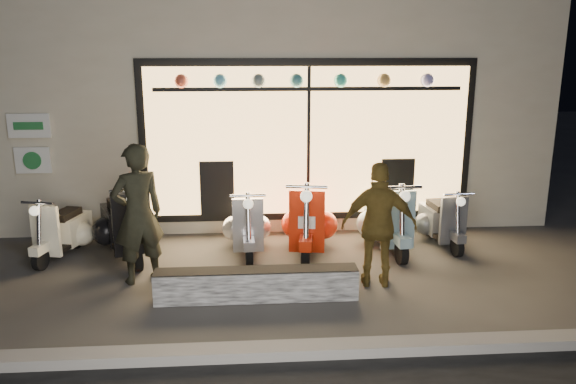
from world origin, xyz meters
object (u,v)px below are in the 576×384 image
at_px(graffiti_barrier, 257,284).
at_px(scooter_red, 309,220).
at_px(scooter_silver, 247,224).
at_px(man, 138,214).
at_px(woman, 379,225).

bearing_deg(graffiti_barrier, scooter_red, 64.90).
relative_size(scooter_silver, man, 0.75).
distance_m(graffiti_barrier, man, 1.82).
bearing_deg(scooter_silver, graffiti_barrier, -88.55).
bearing_deg(scooter_silver, man, -142.66).
xyz_separation_m(graffiti_barrier, woman, (1.58, 0.34, 0.62)).
relative_size(man, woman, 1.13).
height_order(man, woman, man).
height_order(graffiti_barrier, scooter_red, scooter_red).
height_order(graffiti_barrier, woman, woman).
distance_m(man, woman, 3.13).
bearing_deg(scooter_red, graffiti_barrier, -105.97).
bearing_deg(man, scooter_silver, -169.99).
height_order(scooter_silver, man, man).
bearing_deg(graffiti_barrier, woman, 12.07).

